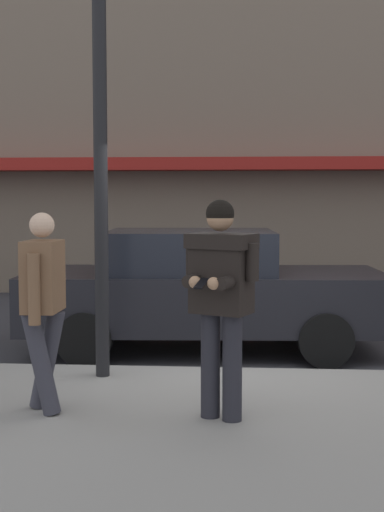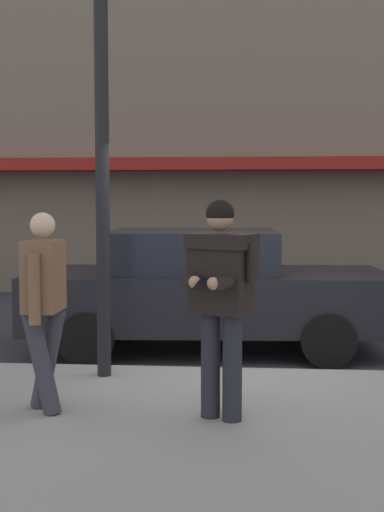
% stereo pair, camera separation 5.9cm
% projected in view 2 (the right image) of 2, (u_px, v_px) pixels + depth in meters
% --- Properties ---
extents(ground_plane, '(80.00, 80.00, 0.00)m').
position_uv_depth(ground_plane, '(239.00, 376.00, 7.84)').
color(ground_plane, '#333338').
extents(sidewalk, '(32.00, 5.30, 0.14)m').
position_uv_depth(sidewalk, '(377.00, 472.00, 4.92)').
color(sidewalk, gray).
rests_on(sidewalk, ground).
extents(curb_paint_line, '(28.00, 0.12, 0.01)m').
position_uv_depth(curb_paint_line, '(331.00, 376.00, 7.81)').
color(curb_paint_line, silver).
rests_on(curb_paint_line, ground).
extents(parked_sedan_mid, '(4.59, 2.11, 1.54)m').
position_uv_depth(parked_sedan_mid, '(204.00, 289.00, 9.05)').
color(parked_sedan_mid, black).
rests_on(parked_sedan_mid, ground).
extents(man_texting_on_phone, '(0.62, 0.65, 1.81)m').
position_uv_depth(man_texting_on_phone, '(221.00, 285.00, 5.77)').
color(man_texting_on_phone, '#23232B').
rests_on(man_texting_on_phone, sidewalk).
extents(pedestrian_dark_coat, '(0.33, 0.60, 1.70)m').
position_uv_depth(pedestrian_dark_coat, '(44.00, 299.00, 6.02)').
color(pedestrian_dark_coat, '#33333D').
rests_on(pedestrian_dark_coat, sidewalk).
extents(street_lamp_post, '(0.36, 0.36, 4.88)m').
position_uv_depth(street_lamp_post, '(101.00, 78.00, 7.05)').
color(street_lamp_post, black).
rests_on(street_lamp_post, sidewalk).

